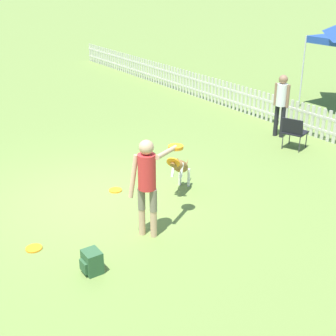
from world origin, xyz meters
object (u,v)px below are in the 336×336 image
at_px(leaping_dog, 180,166).
at_px(frisbee_near_dog, 34,248).
at_px(folding_chair_blue_left, 294,131).
at_px(frisbee_near_handler, 115,190).
at_px(handler_person, 148,177).
at_px(spectator_standing, 281,100).
at_px(backpack_on_grass, 92,262).

xyz_separation_m(leaping_dog, frisbee_near_dog, (0.41, -3.03, -0.52)).
bearing_deg(folding_chair_blue_left, frisbee_near_handler, 66.53).
xyz_separation_m(handler_person, frisbee_near_dog, (-0.61, -1.72, -1.01)).
bearing_deg(handler_person, frisbee_near_handler, 132.69).
xyz_separation_m(handler_person, frisbee_near_handler, (-1.75, 0.31, -1.01)).
height_order(frisbee_near_handler, frisbee_near_dog, same).
xyz_separation_m(frisbee_near_handler, spectator_standing, (-0.56, 5.06, 0.95)).
bearing_deg(frisbee_near_dog, leaping_dog, 97.61).
bearing_deg(backpack_on_grass, frisbee_near_dog, -154.80).
bearing_deg(folding_chair_blue_left, spectator_standing, -45.49).
bearing_deg(frisbee_near_handler, handler_person, -9.97).
relative_size(handler_person, leaping_dog, 1.73).
bearing_deg(leaping_dog, backpack_on_grass, 82.39).
relative_size(backpack_on_grass, folding_chair_blue_left, 0.43).
distance_m(leaping_dog, backpack_on_grass, 2.95).
relative_size(handler_person, folding_chair_blue_left, 2.06).
distance_m(handler_person, folding_chair_blue_left, 5.18).
bearing_deg(folding_chair_blue_left, handler_person, 86.66).
xyz_separation_m(leaping_dog, backpack_on_grass, (1.45, -2.54, -0.37)).
relative_size(frisbee_near_dog, backpack_on_grass, 0.75).
height_order(backpack_on_grass, spectator_standing, spectator_standing).
bearing_deg(spectator_standing, frisbee_near_handler, 80.38).
height_order(handler_person, backpack_on_grass, handler_person).
height_order(frisbee_near_handler, backpack_on_grass, backpack_on_grass).
bearing_deg(folding_chair_blue_left, leaping_dog, 77.10).
bearing_deg(handler_person, leaping_dog, 90.28).
bearing_deg(spectator_standing, handler_person, 97.39).
bearing_deg(folding_chair_blue_left, frisbee_near_dog, 77.51).
height_order(folding_chair_blue_left, spectator_standing, spectator_standing).
distance_m(frisbee_near_handler, backpack_on_grass, 2.68).
xyz_separation_m(frisbee_near_handler, frisbee_near_dog, (1.14, -2.02, 0.00)).
height_order(handler_person, spectator_standing, handler_person).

